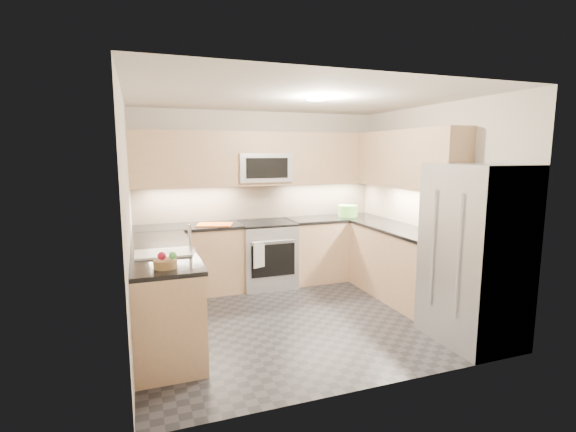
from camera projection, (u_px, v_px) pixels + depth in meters
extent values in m
cube|color=black|center=(298.00, 317.00, 4.89)|extent=(3.60, 3.20, 0.00)
cube|color=beige|center=(299.00, 98.00, 4.52)|extent=(3.60, 3.20, 0.02)
cube|color=beige|center=(260.00, 198.00, 6.20)|extent=(3.60, 0.02, 2.50)
cube|color=beige|center=(373.00, 239.00, 3.22)|extent=(3.60, 0.02, 2.50)
cube|color=beige|center=(128.00, 220.00, 4.10)|extent=(0.02, 3.20, 2.50)
cube|color=beige|center=(430.00, 205.00, 5.31)|extent=(0.02, 3.20, 2.50)
cube|color=tan|center=(189.00, 261.00, 5.67)|extent=(1.42, 0.60, 0.90)
cube|color=tan|center=(334.00, 249.00, 6.40)|extent=(1.42, 0.60, 0.90)
cube|color=tan|center=(401.00, 265.00, 5.47)|extent=(0.60, 1.70, 0.90)
cube|color=tan|center=(164.00, 295.00, 4.32)|extent=(0.60, 2.00, 0.90)
cube|color=black|center=(188.00, 227.00, 5.60)|extent=(1.42, 0.63, 0.04)
cube|color=black|center=(334.00, 218.00, 6.33)|extent=(1.42, 0.63, 0.04)
cube|color=black|center=(402.00, 230.00, 5.40)|extent=(0.63, 1.70, 0.04)
cube|color=black|center=(162.00, 251.00, 4.25)|extent=(0.63, 2.00, 0.04)
cube|color=tan|center=(263.00, 159.00, 5.95)|extent=(3.60, 0.35, 0.75)
cube|color=tan|center=(407.00, 159.00, 5.42)|extent=(0.35, 1.95, 0.75)
cube|color=#C5AB8E|center=(260.00, 201.00, 6.20)|extent=(3.60, 0.01, 0.51)
cube|color=#C5AB8E|center=(408.00, 205.00, 5.73)|extent=(0.01, 2.30, 0.51)
cube|color=#A8AAB1|center=(266.00, 255.00, 6.01)|extent=(0.76, 0.65, 0.91)
cube|color=black|center=(266.00, 223.00, 5.94)|extent=(0.76, 0.65, 0.03)
cube|color=black|center=(273.00, 260.00, 5.71)|extent=(0.62, 0.02, 0.45)
cylinder|color=#B2B5BA|center=(274.00, 241.00, 5.65)|extent=(0.60, 0.02, 0.02)
cube|color=#A9ACB2|center=(263.00, 168.00, 5.94)|extent=(0.76, 0.40, 0.40)
cube|color=black|center=(267.00, 168.00, 5.75)|extent=(0.60, 0.01, 0.28)
cube|color=#9DA0A5|center=(475.00, 254.00, 4.18)|extent=(0.70, 0.90, 1.80)
cylinder|color=#B2B5BA|center=(458.00, 257.00, 3.88)|extent=(0.02, 0.02, 1.20)
cylinder|color=#B2B5BA|center=(433.00, 249.00, 4.21)|extent=(0.02, 0.02, 1.20)
cube|color=white|center=(163.00, 260.00, 4.03)|extent=(0.52, 0.38, 0.16)
cylinder|color=silver|center=(190.00, 238.00, 4.08)|extent=(0.03, 0.03, 0.28)
cylinder|color=#62B04B|center=(348.00, 211.00, 6.39)|extent=(0.39, 0.39, 0.17)
cube|color=#C45312|center=(215.00, 225.00, 5.64)|extent=(0.54, 0.46, 0.01)
cylinder|color=#997647|center=(165.00, 264.00, 3.53)|extent=(0.24, 0.24, 0.07)
sphere|color=#B61431|center=(162.00, 256.00, 3.48)|extent=(0.07, 0.07, 0.07)
sphere|color=#58C052|center=(173.00, 256.00, 3.49)|extent=(0.06, 0.06, 0.06)
cube|color=silver|center=(259.00, 255.00, 5.58)|extent=(0.17, 0.08, 0.34)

